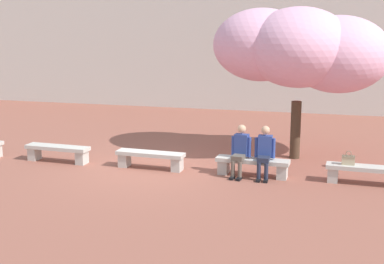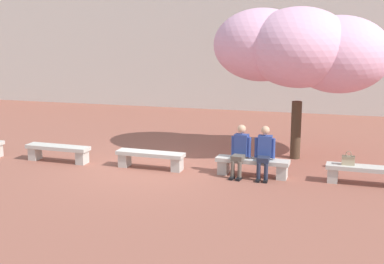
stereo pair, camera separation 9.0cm
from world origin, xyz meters
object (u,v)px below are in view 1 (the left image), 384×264
stone_bench_center (150,157)px  stone_bench_east_end (365,172)px  person_seated_right (265,150)px  handbag (348,159)px  stone_bench_near_east (252,164)px  cherry_tree_main (301,49)px  person_seated_left (240,149)px  stone_bench_near_west (58,151)px

stone_bench_center → stone_bench_east_end: size_ratio=1.00×
person_seated_right → handbag: person_seated_right is taller
stone_bench_near_east → cherry_tree_main: (0.93, 2.25, 2.74)m
stone_bench_near_east → person_seated_left: (-0.30, -0.05, 0.39)m
person_seated_left → cherry_tree_main: 3.51m
stone_bench_center → cherry_tree_main: 5.07m
stone_bench_east_end → cherry_tree_main: size_ratio=0.38×
stone_bench_near_west → person_seated_left: person_seated_left is taller
stone_bench_near_east → handbag: handbag is taller
stone_bench_east_end → person_seated_right: bearing=-178.7°
stone_bench_center → handbag: bearing=0.3°
stone_bench_near_west → handbag: (7.66, 0.03, 0.28)m
stone_bench_near_east → stone_bench_east_end: bearing=0.0°
stone_bench_near_west → cherry_tree_main: bearing=19.6°
person_seated_right → cherry_tree_main: bearing=74.6°
stone_bench_center → person_seated_right: person_seated_right is taller
handbag → cherry_tree_main: bearing=121.3°
stone_bench_center → person_seated_left: person_seated_left is taller
stone_bench_near_west → person_seated_right: (5.68, -0.05, 0.39)m
stone_bench_center → person_seated_left: 2.42m
cherry_tree_main → stone_bench_near_west: bearing=-160.4°
stone_bench_near_east → person_seated_left: 0.50m
person_seated_left → stone_bench_east_end: bearing=1.0°
stone_bench_near_west → stone_bench_near_east: (5.38, 0.00, 0.00)m
stone_bench_near_west → stone_bench_near_east: same height
cherry_tree_main → person_seated_left: bearing=-118.3°
person_seated_left → person_seated_right: (0.60, -0.00, 0.00)m
stone_bench_near_west → handbag: 7.67m
stone_bench_near_west → person_seated_right: person_seated_right is taller
person_seated_right → handbag: bearing=2.3°
person_seated_left → handbag: person_seated_left is taller
stone_bench_east_end → handbag: 0.49m
stone_bench_near_west → stone_bench_near_east: bearing=0.0°
stone_bench_near_east → person_seated_left: person_seated_left is taller
stone_bench_near_west → stone_bench_center: (2.69, 0.00, 0.00)m
stone_bench_near_east → handbag: 2.30m
handbag → stone_bench_near_west: bearing=-179.8°
stone_bench_center → cherry_tree_main: cherry_tree_main is taller
stone_bench_center → handbag: size_ratio=5.44×
stone_bench_near_west → cherry_tree_main: cherry_tree_main is taller
person_seated_left → stone_bench_near_west: bearing=179.4°
stone_bench_center → handbag: handbag is taller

